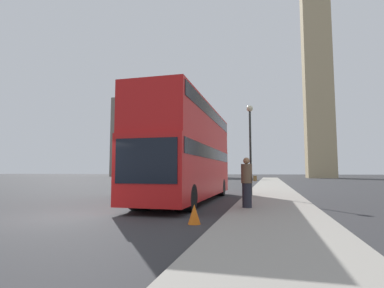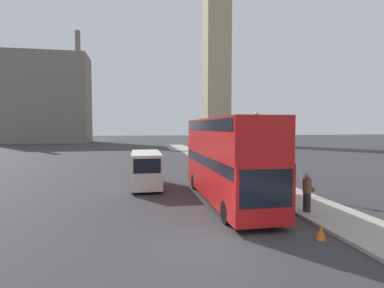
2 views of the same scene
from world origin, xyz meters
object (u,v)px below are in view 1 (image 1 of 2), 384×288
red_double_decker_bus (189,149)px  street_lamp (250,135)px  clock_tower (315,24)px  white_van (147,174)px  pedestrian (247,182)px

red_double_decker_bus → street_lamp: street_lamp is taller
clock_tower → street_lamp: size_ratio=14.07×
white_van → street_lamp: 7.80m
red_double_decker_bus → white_van: red_double_decker_bus is taller
red_double_decker_bus → street_lamp: (2.88, 2.70, 0.96)m
white_van → clock_tower: bearing=70.2°
clock_tower → street_lamp: bearing=-102.4°
red_double_decker_bus → white_van: bearing=131.7°
red_double_decker_bus → pedestrian: 4.63m
white_van → pedestrian: white_van is taller
white_van → pedestrian: (7.36, -7.93, -0.25)m
pedestrian → street_lamp: 6.33m
pedestrian → street_lamp: size_ratio=0.36×
clock_tower → red_double_decker_bus: size_ratio=6.67×
red_double_decker_bus → pedestrian: bearing=-45.4°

